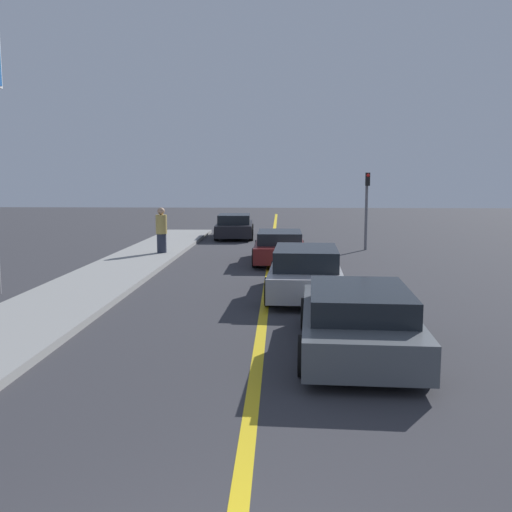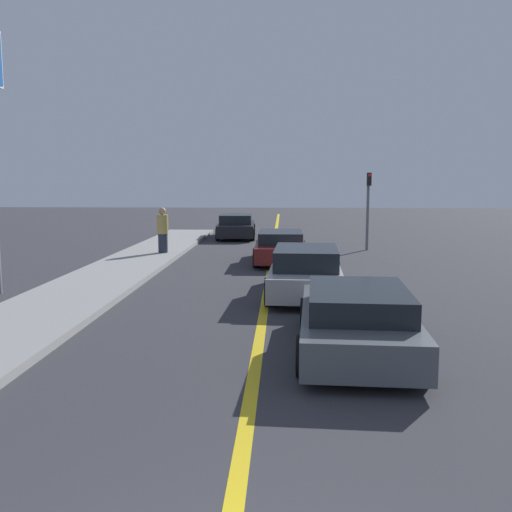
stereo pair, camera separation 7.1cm
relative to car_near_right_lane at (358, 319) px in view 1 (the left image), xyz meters
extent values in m
cube|color=gold|center=(-1.71, 11.15, -0.57)|extent=(0.20, 60.00, 0.01)
cube|color=gray|center=(-6.55, 7.98, -0.49)|extent=(2.51, 29.66, 0.16)
cube|color=#4C5156|center=(0.00, 0.05, -0.11)|extent=(2.09, 4.55, 0.58)
cube|color=black|center=(0.00, -0.17, 0.38)|extent=(1.77, 2.53, 0.40)
cylinder|color=black|center=(-0.81, 1.48, -0.26)|extent=(0.25, 0.64, 0.63)
cylinder|color=black|center=(0.96, 1.39, -0.26)|extent=(0.25, 0.64, 0.63)
cylinder|color=black|center=(-0.96, -1.28, -0.26)|extent=(0.25, 0.64, 0.63)
cylinder|color=black|center=(0.81, -1.37, -0.26)|extent=(0.25, 0.64, 0.63)
cube|color=#9E9EA3|center=(-0.69, 4.92, -0.09)|extent=(1.96, 4.46, 0.58)
cube|color=black|center=(-0.69, 4.70, 0.45)|extent=(1.66, 2.48, 0.50)
cylinder|color=black|center=(-1.48, 6.32, -0.23)|extent=(0.25, 0.70, 0.69)
cylinder|color=black|center=(0.21, 6.24, -0.23)|extent=(0.25, 0.70, 0.69)
cylinder|color=black|center=(-1.59, 3.60, -0.23)|extent=(0.25, 0.70, 0.69)
cylinder|color=black|center=(0.09, 3.53, -0.23)|extent=(0.25, 0.70, 0.69)
cube|color=maroon|center=(-1.37, 10.96, -0.11)|extent=(1.76, 4.35, 0.55)
cube|color=black|center=(-1.37, 10.75, 0.37)|extent=(1.54, 2.39, 0.42)
cylinder|color=black|center=(-2.20, 12.30, -0.24)|extent=(0.22, 0.67, 0.67)
cylinder|color=black|center=(-0.55, 12.31, -0.24)|extent=(0.22, 0.67, 0.67)
cylinder|color=black|center=(-2.19, 9.61, -0.24)|extent=(0.22, 0.67, 0.67)
cylinder|color=black|center=(-0.54, 9.62, -0.24)|extent=(0.22, 0.67, 0.67)
cube|color=black|center=(-3.72, 19.77, -0.10)|extent=(2.00, 4.57, 0.60)
cube|color=black|center=(-3.72, 19.55, 0.43)|extent=(1.69, 2.54, 0.46)
cylinder|color=black|center=(-4.64, 21.13, -0.26)|extent=(0.25, 0.64, 0.64)
cylinder|color=black|center=(-2.92, 21.20, -0.26)|extent=(0.25, 0.64, 0.64)
cylinder|color=black|center=(-4.52, 18.34, -0.26)|extent=(0.25, 0.64, 0.64)
cylinder|color=black|center=(-2.80, 18.41, -0.26)|extent=(0.25, 0.64, 0.64)
cylinder|color=#282D3D|center=(-5.98, 12.28, -0.05)|extent=(0.37, 0.37, 0.74)
cylinder|color=tan|center=(-5.98, 12.28, 0.70)|extent=(0.43, 0.43, 0.74)
sphere|color=tan|center=(-5.98, 12.28, 1.21)|extent=(0.28, 0.28, 0.28)
cylinder|color=slate|center=(2.31, 14.83, 1.07)|extent=(0.12, 0.12, 3.29)
cube|color=black|center=(2.31, 14.65, 2.44)|extent=(0.18, 0.18, 0.55)
sphere|color=red|center=(2.31, 14.56, 2.61)|extent=(0.14, 0.14, 0.14)
camera|label=1|loc=(-1.34, -9.69, 2.38)|focal=40.00mm
camera|label=2|loc=(-1.27, -9.69, 2.38)|focal=40.00mm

